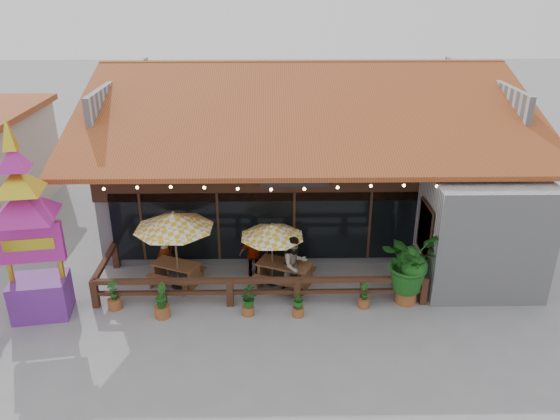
{
  "coord_description": "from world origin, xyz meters",
  "views": [
    {
      "loc": [
        -1.25,
        -14.41,
        9.19
      ],
      "look_at": [
        -0.97,
        1.5,
        2.24
      ],
      "focal_mm": 35.0,
      "sensor_mm": 36.0,
      "label": 1
    }
  ],
  "objects_px": {
    "thai_sign_tower": "(24,209)",
    "umbrella_left": "(174,221)",
    "umbrella_right": "(272,231)",
    "picnic_table_right": "(284,271)",
    "picnic_table_left": "(176,270)",
    "tropical_plant": "(409,263)"
  },
  "relations": [
    {
      "from": "picnic_table_left",
      "to": "thai_sign_tower",
      "type": "bearing_deg",
      "value": -155.68
    },
    {
      "from": "umbrella_left",
      "to": "picnic_table_right",
      "type": "height_order",
      "value": "umbrella_left"
    },
    {
      "from": "picnic_table_left",
      "to": "tropical_plant",
      "type": "height_order",
      "value": "tropical_plant"
    },
    {
      "from": "umbrella_left",
      "to": "picnic_table_left",
      "type": "height_order",
      "value": "umbrella_left"
    },
    {
      "from": "picnic_table_left",
      "to": "tropical_plant",
      "type": "bearing_deg",
      "value": -9.74
    },
    {
      "from": "picnic_table_right",
      "to": "umbrella_right",
      "type": "bearing_deg",
      "value": 166.03
    },
    {
      "from": "picnic_table_left",
      "to": "thai_sign_tower",
      "type": "distance_m",
      "value": 4.9
    },
    {
      "from": "picnic_table_left",
      "to": "tropical_plant",
      "type": "distance_m",
      "value": 7.25
    },
    {
      "from": "picnic_table_left",
      "to": "thai_sign_tower",
      "type": "xyz_separation_m",
      "value": [
        -3.63,
        -1.64,
        2.85
      ]
    },
    {
      "from": "umbrella_left",
      "to": "tropical_plant",
      "type": "bearing_deg",
      "value": -8.07
    },
    {
      "from": "umbrella_right",
      "to": "tropical_plant",
      "type": "relative_size",
      "value": 1.13
    },
    {
      "from": "umbrella_left",
      "to": "umbrella_right",
      "type": "xyz_separation_m",
      "value": [
        2.97,
        0.12,
        -0.41
      ]
    },
    {
      "from": "umbrella_right",
      "to": "picnic_table_right",
      "type": "height_order",
      "value": "umbrella_right"
    },
    {
      "from": "tropical_plant",
      "to": "umbrella_right",
      "type": "bearing_deg",
      "value": 164.53
    },
    {
      "from": "umbrella_left",
      "to": "tropical_plant",
      "type": "xyz_separation_m",
      "value": [
        7.0,
        -0.99,
        -0.94
      ]
    },
    {
      "from": "umbrella_right",
      "to": "thai_sign_tower",
      "type": "height_order",
      "value": "thai_sign_tower"
    },
    {
      "from": "thai_sign_tower",
      "to": "umbrella_left",
      "type": "bearing_deg",
      "value": 20.84
    },
    {
      "from": "tropical_plant",
      "to": "thai_sign_tower",
      "type": "bearing_deg",
      "value": -177.73
    },
    {
      "from": "umbrella_left",
      "to": "picnic_table_left",
      "type": "relative_size",
      "value": 1.7
    },
    {
      "from": "umbrella_left",
      "to": "picnic_table_right",
      "type": "bearing_deg",
      "value": 0.47
    },
    {
      "from": "picnic_table_left",
      "to": "thai_sign_tower",
      "type": "height_order",
      "value": "thai_sign_tower"
    },
    {
      "from": "umbrella_right",
      "to": "thai_sign_tower",
      "type": "bearing_deg",
      "value": -167.04
    }
  ]
}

